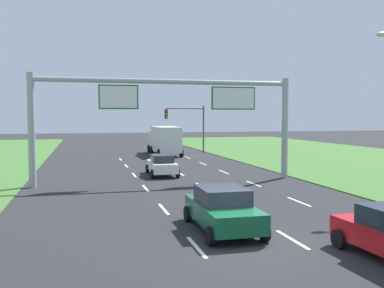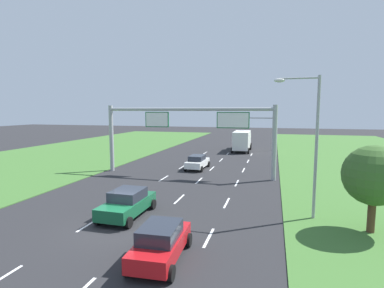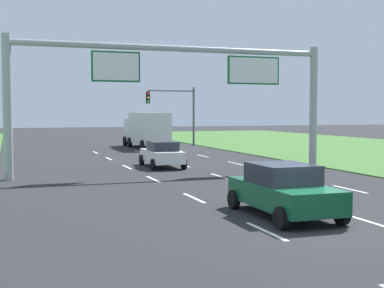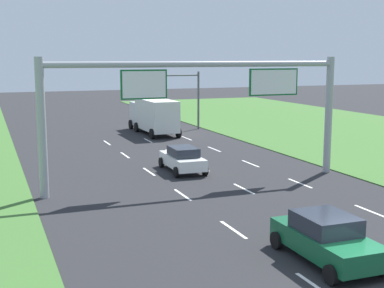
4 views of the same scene
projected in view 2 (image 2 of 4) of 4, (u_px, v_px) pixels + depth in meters
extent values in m
plane|color=#262628|center=(117.00, 227.00, 16.71)|extent=(200.00, 200.00, 0.00)
cube|color=white|center=(90.00, 224.00, 17.17)|extent=(0.14, 2.40, 0.01)
cube|color=white|center=(136.00, 195.00, 22.92)|extent=(0.14, 2.40, 0.01)
cube|color=white|center=(164.00, 178.00, 28.67)|extent=(0.14, 2.40, 0.01)
cube|color=white|center=(182.00, 167.00, 34.42)|extent=(0.14, 2.40, 0.01)
cube|color=white|center=(195.00, 159.00, 40.17)|extent=(0.14, 2.40, 0.01)
cube|color=white|center=(205.00, 153.00, 45.92)|extent=(0.14, 2.40, 0.01)
cube|color=white|center=(146.00, 230.00, 16.25)|extent=(0.14, 2.40, 0.01)
cube|color=white|center=(179.00, 199.00, 22.00)|extent=(0.14, 2.40, 0.01)
cube|color=white|center=(199.00, 181.00, 27.75)|extent=(0.14, 2.40, 0.01)
cube|color=white|center=(212.00, 169.00, 33.51)|extent=(0.14, 2.40, 0.01)
cube|color=white|center=(221.00, 160.00, 39.26)|extent=(0.14, 2.40, 0.01)
cube|color=white|center=(228.00, 154.00, 45.01)|extent=(0.14, 2.40, 0.01)
cube|color=white|center=(209.00, 238.00, 15.33)|extent=(0.14, 2.40, 0.01)
cube|color=white|center=(227.00, 203.00, 21.09)|extent=(0.14, 2.40, 0.01)
cube|color=white|center=(237.00, 183.00, 26.84)|extent=(0.14, 2.40, 0.01)
cube|color=white|center=(243.00, 170.00, 32.59)|extent=(0.14, 2.40, 0.01)
cube|color=white|center=(248.00, 161.00, 38.34)|extent=(0.14, 2.40, 0.01)
cube|color=white|center=(251.00, 155.00, 44.09)|extent=(0.14, 2.40, 0.01)
cube|color=red|center=(161.00, 245.00, 13.00)|extent=(1.94, 4.20, 0.68)
cube|color=#232833|center=(160.00, 232.00, 12.82)|extent=(1.64, 2.17, 0.61)
cylinder|color=black|center=(154.00, 237.00, 14.69)|extent=(0.25, 0.65, 0.64)
cylinder|color=black|center=(189.00, 240.00, 14.32)|extent=(0.25, 0.65, 0.64)
cylinder|color=black|center=(128.00, 268.00, 11.76)|extent=(0.25, 0.65, 0.64)
cylinder|color=black|center=(171.00, 273.00, 11.39)|extent=(0.25, 0.65, 0.64)
cube|color=white|center=(197.00, 163.00, 33.26)|extent=(1.87, 4.29, 0.68)
cube|color=#232833|center=(197.00, 158.00, 33.03)|extent=(1.55, 2.16, 0.54)
cylinder|color=black|center=(194.00, 163.00, 35.05)|extent=(0.24, 0.65, 0.64)
cylinder|color=black|center=(209.00, 164.00, 34.53)|extent=(0.24, 0.65, 0.64)
cylinder|color=black|center=(185.00, 168.00, 32.06)|extent=(0.24, 0.65, 0.64)
cylinder|color=black|center=(202.00, 169.00, 31.54)|extent=(0.24, 0.65, 0.64)
cube|color=#145633|center=(127.00, 205.00, 18.37)|extent=(1.97, 4.49, 0.72)
cube|color=#232833|center=(128.00, 194.00, 18.39)|extent=(1.75, 2.10, 0.61)
cylinder|color=black|center=(126.00, 202.00, 20.29)|extent=(0.23, 0.64, 0.64)
cylinder|color=black|center=(153.00, 204.00, 19.76)|extent=(0.23, 0.64, 0.64)
cylinder|color=black|center=(98.00, 219.00, 17.06)|extent=(0.23, 0.64, 0.64)
cylinder|color=black|center=(129.00, 223.00, 16.53)|extent=(0.23, 0.64, 0.64)
cube|color=silver|center=(244.00, 139.00, 51.30)|extent=(2.22, 2.12, 2.20)
cube|color=silver|center=(242.00, 140.00, 47.24)|extent=(2.43, 6.01, 2.74)
cylinder|color=black|center=(238.00, 145.00, 52.19)|extent=(0.29, 0.90, 0.90)
cylinder|color=black|center=(251.00, 145.00, 51.62)|extent=(0.29, 0.90, 0.90)
cylinder|color=black|center=(236.00, 147.00, 49.99)|extent=(0.29, 0.90, 0.90)
cylinder|color=black|center=(250.00, 147.00, 49.39)|extent=(0.29, 0.90, 0.90)
cylinder|color=black|center=(232.00, 150.00, 45.40)|extent=(0.29, 0.90, 0.90)
cylinder|color=black|center=(248.00, 151.00, 44.79)|extent=(0.29, 0.90, 0.90)
cylinder|color=#9EA0A5|center=(111.00, 138.00, 31.93)|extent=(0.44, 0.44, 7.00)
cylinder|color=#9EA0A5|center=(274.00, 143.00, 27.52)|extent=(0.44, 0.44, 7.00)
cylinder|color=#9EA0A5|center=(187.00, 109.00, 29.38)|extent=(16.80, 0.32, 0.32)
cube|color=#0C5B28|center=(157.00, 119.00, 30.32)|extent=(2.49, 0.12, 1.54)
cube|color=white|center=(157.00, 119.00, 30.26)|extent=(2.33, 0.01, 1.38)
cube|color=#0C5B28|center=(233.00, 120.00, 28.30)|extent=(3.09, 0.12, 1.54)
cube|color=white|center=(233.00, 120.00, 28.24)|extent=(2.93, 0.01, 1.38)
cylinder|color=#47494F|center=(275.00, 133.00, 48.05)|extent=(0.20, 0.20, 5.60)
cylinder|color=#47494F|center=(261.00, 118.00, 48.37)|extent=(4.50, 0.14, 0.14)
cube|color=black|center=(247.00, 122.00, 49.03)|extent=(0.32, 0.36, 1.10)
sphere|color=red|center=(247.00, 120.00, 48.80)|extent=(0.22, 0.22, 0.22)
sphere|color=orange|center=(247.00, 122.00, 48.84)|extent=(0.22, 0.22, 0.22)
sphere|color=green|center=(247.00, 124.00, 48.88)|extent=(0.22, 0.22, 0.22)
cylinder|color=#9EA0A5|center=(316.00, 149.00, 17.51)|extent=(0.18, 0.18, 8.50)
cylinder|color=#9EA0A5|center=(299.00, 78.00, 17.34)|extent=(2.20, 0.10, 0.10)
ellipsoid|color=silver|center=(280.00, 80.00, 17.64)|extent=(0.64, 0.32, 0.24)
cylinder|color=#513823|center=(371.00, 215.00, 15.81)|extent=(0.39, 0.39, 1.95)
sphere|color=#365D27|center=(374.00, 175.00, 15.57)|extent=(3.16, 3.16, 3.16)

